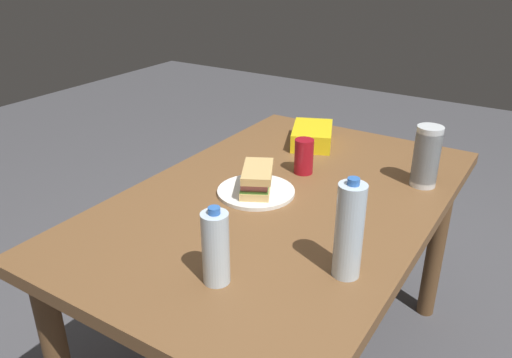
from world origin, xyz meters
TOP-DOWN VIEW (x-y plane):
  - dining_table at (0.00, 0.00)m, footprint 1.42×0.90m
  - paper_plate at (0.03, -0.08)m, footprint 0.25×0.25m
  - sandwich at (0.03, -0.08)m, footprint 0.20×0.17m
  - soda_can_red at (-0.20, -0.03)m, footprint 0.07×0.07m
  - chip_bag at (-0.46, -0.13)m, footprint 0.27×0.23m
  - water_bottle_tall at (0.47, 0.09)m, footprint 0.06×0.06m
  - plastic_cup_stack at (-0.32, 0.35)m, footprint 0.08×0.08m
  - water_bottle_spare at (0.28, 0.33)m, footprint 0.07×0.07m

SIDE VIEW (x-z plane):
  - dining_table at x=0.00m, z-range 0.27..1.00m
  - paper_plate at x=0.03m, z-range 0.73..0.75m
  - chip_bag at x=-0.46m, z-range 0.73..0.80m
  - sandwich at x=0.03m, z-range 0.74..0.83m
  - soda_can_red at x=-0.20m, z-range 0.73..0.86m
  - water_bottle_tall at x=0.47m, z-range 0.73..0.92m
  - plastic_cup_stack at x=-0.32m, z-range 0.73..0.94m
  - water_bottle_spare at x=0.28m, z-range 0.73..0.98m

